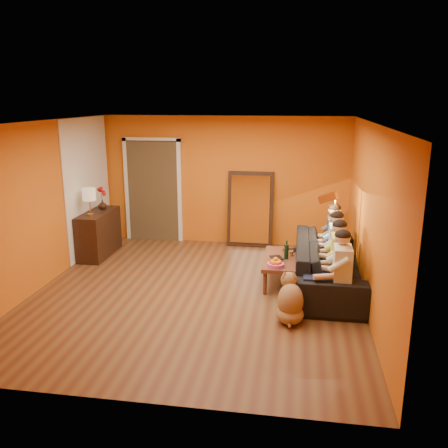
% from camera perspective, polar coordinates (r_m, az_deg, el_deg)
% --- Properties ---
extents(room_shell, '(5.00, 5.50, 2.60)m').
position_cam_1_polar(room_shell, '(7.38, -2.85, 2.10)').
color(room_shell, brown).
rests_on(room_shell, ground).
extents(white_accent, '(0.02, 1.90, 2.58)m').
position_cam_1_polar(white_accent, '(9.45, -16.04, 4.39)').
color(white_accent, white).
rests_on(white_accent, wall_left).
extents(doorway_recess, '(1.06, 0.30, 2.10)m').
position_cam_1_polar(doorway_recess, '(10.13, -8.32, 4.05)').
color(doorway_recess, '#3F2D19').
rests_on(doorway_recess, floor).
extents(door_jamb_left, '(0.08, 0.06, 2.20)m').
position_cam_1_polar(door_jamb_left, '(10.21, -11.58, 3.98)').
color(door_jamb_left, white).
rests_on(door_jamb_left, wall_back).
extents(door_jamb_right, '(0.08, 0.06, 2.20)m').
position_cam_1_polar(door_jamb_right, '(9.87, -5.35, 3.85)').
color(door_jamb_right, white).
rests_on(door_jamb_right, wall_back).
extents(door_header, '(1.22, 0.06, 0.08)m').
position_cam_1_polar(door_header, '(9.88, -8.76, 10.03)').
color(door_header, white).
rests_on(door_header, wall_back).
extents(mirror_frame, '(0.92, 0.27, 1.51)m').
position_cam_1_polar(mirror_frame, '(9.60, 3.17, 1.81)').
color(mirror_frame, '#311E10').
rests_on(mirror_frame, floor).
extents(mirror_glass, '(0.78, 0.21, 1.35)m').
position_cam_1_polar(mirror_glass, '(9.56, 3.15, 1.75)').
color(mirror_glass, white).
rests_on(mirror_glass, mirror_frame).
extents(sideboard, '(0.44, 1.18, 0.85)m').
position_cam_1_polar(sideboard, '(9.37, -14.81, -1.12)').
color(sideboard, '#311E10').
rests_on(sideboard, floor).
extents(table_lamp, '(0.24, 0.24, 0.51)m').
position_cam_1_polar(table_lamp, '(8.94, -15.86, 2.55)').
color(table_lamp, beige).
rests_on(table_lamp, sideboard).
extents(sofa, '(2.56, 1.00, 0.75)m').
position_cam_1_polar(sofa, '(7.75, 12.33, -4.72)').
color(sofa, black).
rests_on(sofa, floor).
extents(coffee_table, '(0.62, 1.22, 0.42)m').
position_cam_1_polar(coffee_table, '(7.85, 7.08, -5.50)').
color(coffee_table, brown).
rests_on(coffee_table, floor).
extents(floor_lamp, '(0.35, 0.31, 1.44)m').
position_cam_1_polar(floor_lamp, '(8.02, 13.04, -1.51)').
color(floor_lamp, gold).
rests_on(floor_lamp, floor).
extents(dog, '(0.48, 0.64, 0.68)m').
position_cam_1_polar(dog, '(6.50, 8.01, -8.76)').
color(dog, olive).
rests_on(dog, floor).
extents(person_far_left, '(0.70, 0.44, 1.22)m').
position_cam_1_polar(person_far_left, '(6.75, 13.98, -5.70)').
color(person_far_left, beige).
rests_on(person_far_left, sofa).
extents(person_mid_left, '(0.70, 0.44, 1.22)m').
position_cam_1_polar(person_mid_left, '(7.26, 13.64, -4.18)').
color(person_mid_left, '#CFCA45').
rests_on(person_mid_left, sofa).
extents(person_mid_right, '(0.70, 0.44, 1.22)m').
position_cam_1_polar(person_mid_right, '(7.78, 13.35, -2.87)').
color(person_mid_right, '#92B8E3').
rests_on(person_mid_right, sofa).
extents(person_far_right, '(0.70, 0.44, 1.22)m').
position_cam_1_polar(person_far_right, '(8.31, 13.09, -1.72)').
color(person_far_right, '#35353A').
rests_on(person_far_right, sofa).
extents(fruit_bowl, '(0.26, 0.26, 0.16)m').
position_cam_1_polar(fruit_bowl, '(7.33, 6.23, -4.56)').
color(fruit_bowl, '#E04FA4').
rests_on(fruit_bowl, coffee_table).
extents(wine_bottle, '(0.07, 0.07, 0.31)m').
position_cam_1_polar(wine_bottle, '(7.68, 7.52, -3.09)').
color(wine_bottle, black).
rests_on(wine_bottle, coffee_table).
extents(tumbler, '(0.12, 0.12, 0.09)m').
position_cam_1_polar(tumbler, '(7.88, 8.04, -3.51)').
color(tumbler, '#B27F3F').
rests_on(tumbler, coffee_table).
extents(laptop, '(0.42, 0.37, 0.03)m').
position_cam_1_polar(laptop, '(8.11, 8.49, -3.21)').
color(laptop, black).
rests_on(laptop, coffee_table).
extents(book_lower, '(0.19, 0.25, 0.02)m').
position_cam_1_polar(book_lower, '(7.60, 5.71, -4.40)').
color(book_lower, '#311E10').
rests_on(book_lower, coffee_table).
extents(book_mid, '(0.19, 0.24, 0.02)m').
position_cam_1_polar(book_mid, '(7.60, 5.79, -4.23)').
color(book_mid, '#AE1314').
rests_on(book_mid, book_lower).
extents(book_upper, '(0.25, 0.29, 0.02)m').
position_cam_1_polar(book_upper, '(7.57, 5.71, -4.14)').
color(book_upper, black).
rests_on(book_upper, book_mid).
extents(vase, '(0.17, 0.17, 0.17)m').
position_cam_1_polar(vase, '(9.47, -14.41, 2.26)').
color(vase, '#311E10').
rests_on(vase, sideboard).
extents(flowers, '(0.17, 0.17, 0.45)m').
position_cam_1_polar(flowers, '(9.41, -14.52, 3.80)').
color(flowers, '#AE1314').
rests_on(flowers, vase).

